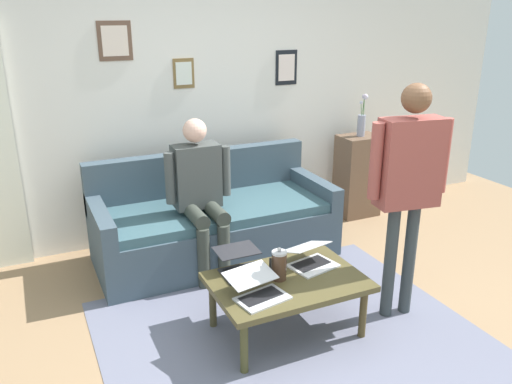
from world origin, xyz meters
TOP-DOWN VIEW (x-y plane):
  - ground_plane at (0.00, 0.00)m, footprint 7.68×7.68m
  - area_rug at (0.11, -0.14)m, footprint 2.46×2.11m
  - back_wall at (0.00, -2.20)m, footprint 7.04×0.11m
  - couch at (0.14, -1.55)m, footprint 2.05×0.90m
  - coffee_table at (0.11, -0.24)m, footprint 1.01×0.68m
  - laptop_left at (0.38, -0.13)m, footprint 0.37×0.38m
  - laptop_center at (-0.13, -0.35)m, footprint 0.37×0.36m
  - laptop_right at (0.34, -0.47)m, footprint 0.29×0.35m
  - french_press at (0.16, -0.26)m, footprint 0.12×0.10m
  - side_shelf at (-1.59, -1.83)m, footprint 0.42×0.32m
  - flower_vase at (-1.59, -1.83)m, footprint 0.08×0.09m
  - person_standing at (-0.71, -0.11)m, footprint 0.58×0.25m
  - person_seated at (0.33, -1.33)m, footprint 0.55×0.51m

SIDE VIEW (x-z plane):
  - ground_plane at x=0.00m, z-range 0.00..0.00m
  - area_rug at x=0.11m, z-range 0.00..0.01m
  - couch at x=0.14m, z-range -0.14..0.74m
  - coffee_table at x=0.11m, z-range 0.16..0.56m
  - side_shelf at x=-1.59m, z-range 0.00..0.86m
  - laptop_left at x=0.38m, z-range 0.38..0.51m
  - laptop_center at x=-0.13m, z-range 0.37..0.53m
  - laptop_right at x=0.34m, z-range 0.38..0.51m
  - french_press at x=0.16m, z-range 0.39..0.62m
  - person_seated at x=0.33m, z-range 0.09..1.37m
  - flower_vase at x=-1.59m, z-range 0.82..1.25m
  - person_standing at x=-0.71m, z-range 0.23..1.89m
  - back_wall at x=0.00m, z-range 0.00..2.70m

